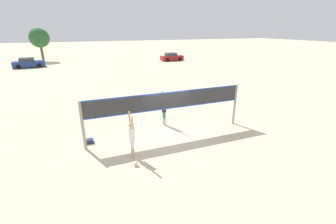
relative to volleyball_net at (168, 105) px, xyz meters
name	(u,v)px	position (x,y,z in m)	size (l,w,h in m)	color
ground_plane	(168,135)	(0.00, 0.00, -1.76)	(200.00, 200.00, 0.00)	beige
volleyball_net	(168,105)	(0.00, 0.00, 0.00)	(8.88, 0.14, 2.48)	gray
player_spiker	(132,135)	(-2.35, -1.54, -0.63)	(0.28, 0.71, 2.15)	tan
player_blocker	(164,108)	(0.28, 1.38, -0.65)	(0.28, 0.70, 2.11)	tan
volleyball	(136,164)	(-2.42, -2.31, -1.65)	(0.22, 0.22, 0.22)	silver
gear_bag	(89,141)	(-4.20, 0.60, -1.65)	(0.47, 0.32, 0.21)	navy
parked_car_near	(29,63)	(-11.29, 29.18, -1.10)	(4.47, 2.31, 1.45)	navy
parked_car_mid	(172,57)	(11.80, 28.31, -1.13)	(4.11, 2.00, 1.40)	maroon
tree_left_cluster	(39,38)	(-10.11, 36.17, 2.23)	(3.32, 3.32, 5.69)	brown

